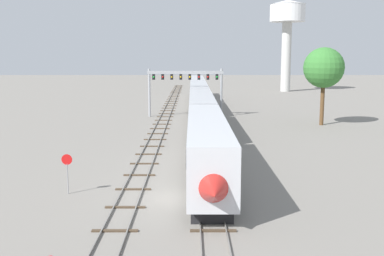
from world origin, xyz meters
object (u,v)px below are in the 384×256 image
Objects in this scene: signal_gantry at (183,81)px; trackside_tree_left at (322,68)px; passenger_train at (198,102)px; water_tower at (285,20)px; stop_sign at (65,168)px.

trackside_tree_left is at bearing -24.76° from signal_gantry.
signal_gantry is (-2.25, 2.77, 3.10)m from passenger_train.
signal_gantry is at bearing -117.01° from water_tower.
trackside_tree_left is (19.39, -8.94, 2.30)m from signal_gantry.
trackside_tree_left is at bearing 50.14° from stop_sign.
stop_sign is at bearing -104.50° from passenger_train.
water_tower reaches higher than signal_gantry.
passenger_train is at bearing 160.20° from trackside_tree_left.
passenger_train is 62.25m from water_tower.
signal_gantry is 60.01m from water_tower.
passenger_train is 4.73m from signal_gantry.
stop_sign is (-34.32, -93.57, -17.18)m from water_tower.
stop_sign is (-10.00, -38.67, -0.73)m from passenger_train.
water_tower reaches higher than passenger_train.
water_tower is (26.57, 52.12, 13.35)m from signal_gantry.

